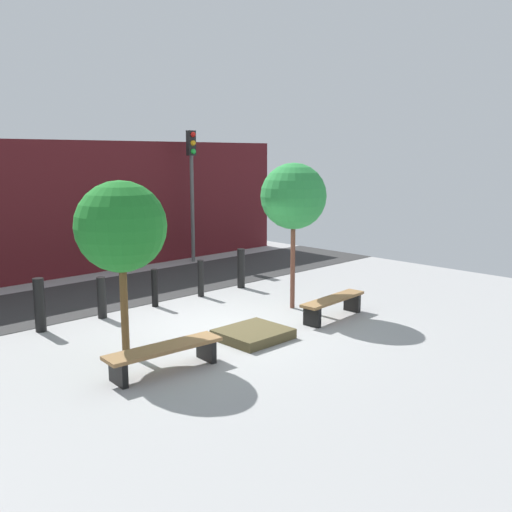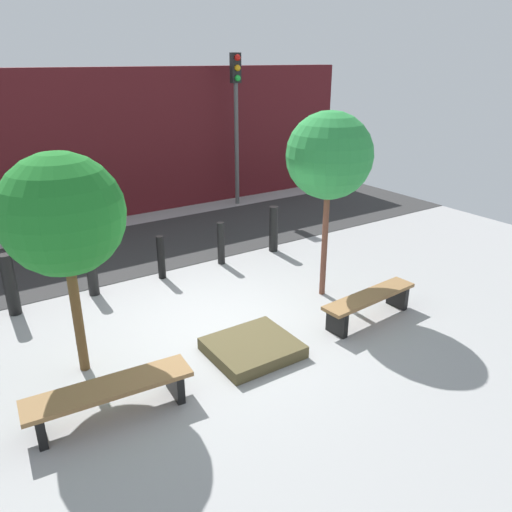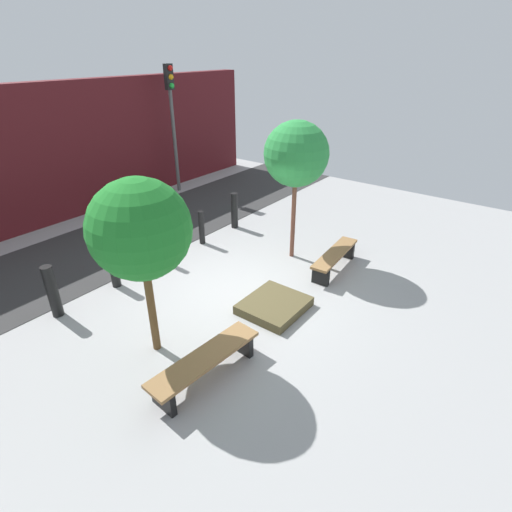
{
  "view_description": "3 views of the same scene",
  "coord_description": "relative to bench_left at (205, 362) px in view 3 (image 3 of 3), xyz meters",
  "views": [
    {
      "loc": [
        -7.21,
        -8.46,
        3.47
      ],
      "look_at": [
        0.36,
        -0.65,
        1.52
      ],
      "focal_mm": 40.0,
      "sensor_mm": 36.0,
      "label": 1
    },
    {
      "loc": [
        -3.44,
        -6.25,
        4.07
      ],
      "look_at": [
        0.2,
        -0.74,
        1.44
      ],
      "focal_mm": 35.0,
      "sensor_mm": 36.0,
      "label": 2
    },
    {
      "loc": [
        -5.47,
        -4.63,
        4.66
      ],
      "look_at": [
        -0.41,
        -0.81,
        1.33
      ],
      "focal_mm": 28.0,
      "sensor_mm": 36.0,
      "label": 3
    }
  ],
  "objects": [
    {
      "name": "ground_plane",
      "position": [
        2.18,
        1.15,
        -0.32
      ],
      "size": [
        18.0,
        18.0,
        0.0
      ],
      "primitive_type": "plane",
      "color": "#9C9C9C"
    },
    {
      "name": "road_strip",
      "position": [
        2.18,
        5.36,
        -0.31
      ],
      "size": [
        18.0,
        3.27,
        0.01
      ],
      "primitive_type": "cube",
      "color": "#303030",
      "rests_on": "ground"
    },
    {
      "name": "building_facade",
      "position": [
        2.18,
        8.12,
        1.61
      ],
      "size": [
        16.2,
        0.5,
        3.86
      ],
      "primitive_type": "cube",
      "color": "#511419",
      "rests_on": "ground"
    },
    {
      "name": "bench_left",
      "position": [
        0.0,
        0.0,
        0.0
      ],
      "size": [
        2.02,
        0.62,
        0.43
      ],
      "rotation": [
        0.0,
        0.0,
        -0.08
      ],
      "color": "black",
      "rests_on": "ground"
    },
    {
      "name": "bench_right",
      "position": [
        4.35,
        0.0,
        0.02
      ],
      "size": [
        1.9,
        0.53,
        0.46
      ],
      "rotation": [
        0.0,
        0.0,
        0.08
      ],
      "color": "black",
      "rests_on": "ground"
    },
    {
      "name": "planter_bed",
      "position": [
        2.18,
        0.2,
        -0.22
      ],
      "size": [
        1.24,
        1.11,
        0.19
      ],
      "primitive_type": "cube",
      "color": "brown",
      "rests_on": "ground"
    },
    {
      "name": "tree_behind_left_bench",
      "position": [
        0.0,
        1.18,
        1.93
      ],
      "size": [
        1.57,
        1.57,
        3.04
      ],
      "color": "brown",
      "rests_on": "ground"
    },
    {
      "name": "tree_behind_right_bench",
      "position": [
        4.35,
        1.18,
        2.22
      ],
      "size": [
        1.47,
        1.47,
        3.29
      ],
      "color": "brown",
      "rests_on": "ground"
    },
    {
      "name": "bollard_far_left",
      "position": [
        -0.53,
        3.47,
        0.22
      ],
      "size": [
        0.21,
        0.21,
        1.08
      ],
      "primitive_type": "cylinder",
      "color": "black",
      "rests_on": "ground"
    },
    {
      "name": "bollard_left",
      "position": [
        0.83,
        3.47,
        0.13
      ],
      "size": [
        0.19,
        0.19,
        0.89
      ],
      "primitive_type": "cylinder",
      "color": "black",
      "rests_on": "ground"
    },
    {
      "name": "bollard_center",
      "position": [
        2.18,
        3.47,
        0.12
      ],
      "size": [
        0.15,
        0.15,
        0.87
      ],
      "primitive_type": "cylinder",
      "color": "black",
      "rests_on": "ground"
    },
    {
      "name": "bollard_right",
      "position": [
        3.53,
        3.47,
        0.14
      ],
      "size": [
        0.15,
        0.15,
        0.91
      ],
      "primitive_type": "cylinder",
      "color": "black",
      "rests_on": "ground"
    },
    {
      "name": "bollard_far_right",
      "position": [
        4.88,
        3.47,
        0.2
      ],
      "size": [
        0.2,
        0.2,
        1.03
      ],
      "primitive_type": "cylinder",
      "color": "black",
      "rests_on": "ground"
    },
    {
      "name": "traffic_light_mid_west",
      "position": [
        6.27,
        7.28,
        2.55
      ],
      "size": [
        0.28,
        0.27,
        4.2
      ],
      "color": "#535353",
      "rests_on": "ground"
    }
  ]
}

